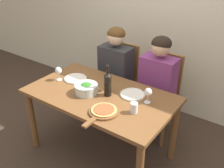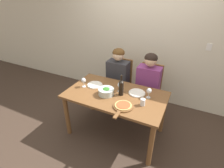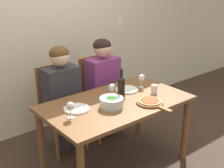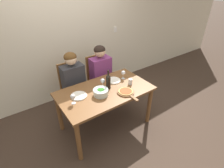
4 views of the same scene
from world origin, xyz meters
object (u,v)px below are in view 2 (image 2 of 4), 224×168
at_px(wine_glass_left, 84,81).
at_px(wine_glass_centre, 120,85).
at_px(chair_right, 149,90).
at_px(person_man, 148,82).
at_px(broccoli_bowl, 106,92).
at_px(wine_glass_right, 149,91).
at_px(pizza_on_board, 123,106).
at_px(person_woman, 118,75).
at_px(chair_left, 120,83).
at_px(wine_bottle, 121,87).
at_px(water_tumbler, 143,102).
at_px(dinner_plate_right, 137,93).
at_px(dinner_plate_left, 95,85).

bearing_deg(wine_glass_left, wine_glass_centre, 12.13).
height_order(chair_right, person_man, person_man).
distance_m(broccoli_bowl, wine_glass_right, 0.61).
height_order(chair_right, pizza_on_board, chair_right).
bearing_deg(person_woman, broccoli_bowl, -79.08).
bearing_deg(person_man, wine_glass_right, -73.69).
distance_m(broccoli_bowl, wine_glass_centre, 0.23).
distance_m(chair_left, broccoli_bowl, 0.86).
distance_m(broccoli_bowl, wine_glass_left, 0.43).
distance_m(pizza_on_board, wine_glass_left, 0.80).
distance_m(person_woman, broccoli_bowl, 0.69).
relative_size(person_woman, wine_bottle, 3.84).
height_order(chair_right, water_tumbler, chair_right).
bearing_deg(chair_left, broccoli_bowl, -80.65).
height_order(broccoli_bowl, wine_glass_left, wine_glass_left).
bearing_deg(water_tumbler, wine_glass_centre, 155.82).
relative_size(chair_left, water_tumbler, 10.15).
height_order(person_man, pizza_on_board, person_man).
relative_size(person_man, wine_glass_right, 8.03).
distance_m(chair_left, person_woman, 0.25).
xyz_separation_m(chair_right, wine_bottle, (-0.24, -0.71, 0.36)).
distance_m(dinner_plate_right, pizza_on_board, 0.41).
distance_m(dinner_plate_left, wine_glass_centre, 0.44).
distance_m(pizza_on_board, water_tumbler, 0.27).
bearing_deg(person_man, water_tumbler, -79.93).
height_order(person_woman, person_man, same).
bearing_deg(wine_bottle, dinner_plate_right, 34.94).
height_order(wine_bottle, dinner_plate_left, wine_bottle).
distance_m(wine_bottle, dinner_plate_right, 0.27).
height_order(person_man, wine_glass_left, person_man).
relative_size(dinner_plate_left, water_tumbler, 2.58).
distance_m(chair_left, wine_bottle, 0.86).
distance_m(chair_left, dinner_plate_right, 0.81).
distance_m(chair_right, wine_glass_right, 0.71).
height_order(pizza_on_board, water_tumbler, water_tumbler).
height_order(broccoli_bowl, water_tumbler, broccoli_bowl).
bearing_deg(wine_glass_right, wine_glass_centre, -176.72).
height_order(chair_left, dinner_plate_right, chair_left).
distance_m(chair_right, water_tumbler, 0.87).
relative_size(chair_right, water_tumbler, 10.15).
height_order(person_woman, wine_glass_centre, person_woman).
relative_size(wine_bottle, broccoli_bowl, 1.39).
relative_size(dinner_plate_left, pizza_on_board, 0.61).
bearing_deg(wine_glass_centre, wine_glass_left, -167.87).
height_order(wine_glass_left, wine_glass_centre, same).
bearing_deg(broccoli_bowl, dinner_plate_right, 29.93).
relative_size(chair_left, person_man, 0.80).
bearing_deg(dinner_plate_left, pizza_on_board, -28.14).
distance_m(wine_glass_left, wine_glass_centre, 0.57).
bearing_deg(chair_left, dinner_plate_left, -103.85).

